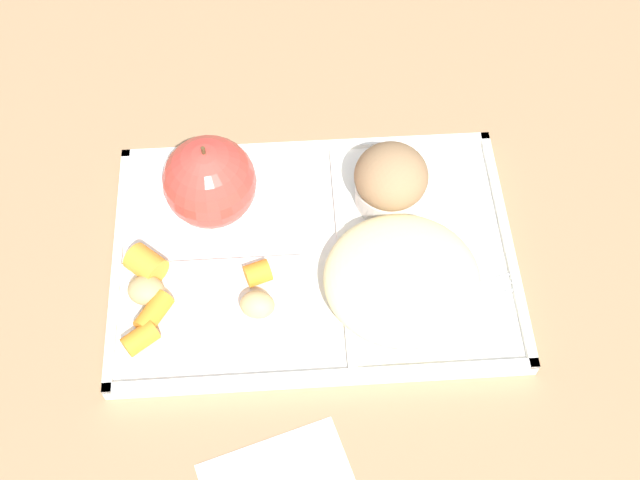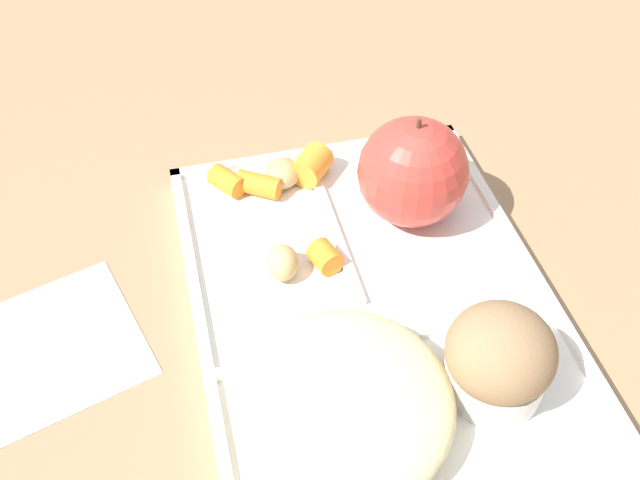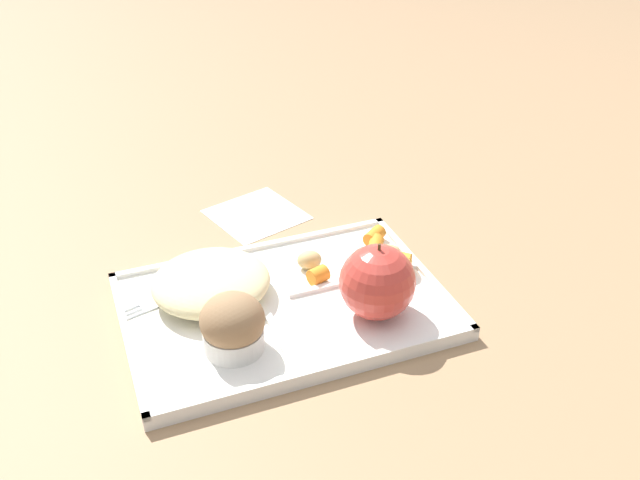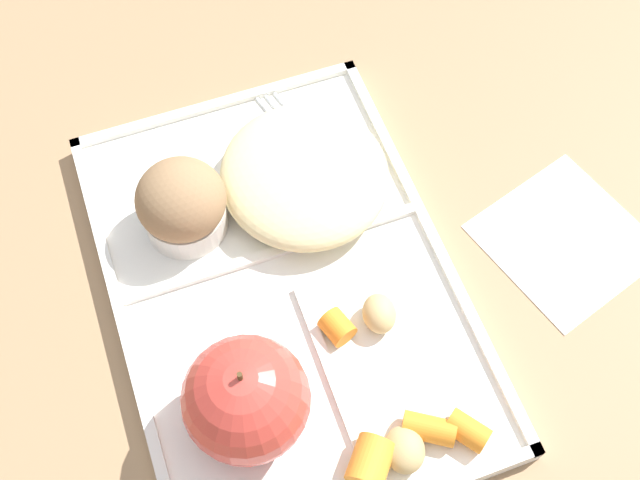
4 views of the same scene
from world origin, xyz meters
TOP-DOWN VIEW (x-y plane):
  - ground at (0.00, 0.00)m, footprint 6.00×6.00m
  - lunch_tray at (-0.00, -0.00)m, footprint 0.38×0.26m
  - green_apple at (-0.09, 0.06)m, footprint 0.09×0.09m
  - bran_muffin at (0.08, 0.06)m, footprint 0.07×0.07m
  - carrot_slice_back at (-0.05, -0.03)m, footprint 0.03×0.03m
  - carrot_slice_center at (-0.16, -0.08)m, footprint 0.04×0.03m
  - carrot_slice_small at (-0.15, -0.06)m, footprint 0.04×0.04m
  - carrot_slice_tilted at (-0.16, -0.01)m, footprint 0.04×0.04m
  - potato_chunk_golden at (-0.16, -0.04)m, footprint 0.04×0.04m
  - potato_chunk_browned at (-0.05, -0.06)m, footprint 0.04×0.03m
  - egg_noodle_pile at (0.08, -0.05)m, footprint 0.14×0.14m
  - meatball_front at (0.09, -0.04)m, footprint 0.04×0.04m
  - meatball_center at (0.04, -0.06)m, footprint 0.03×0.03m
  - meatball_side at (0.11, -0.02)m, footprint 0.03×0.03m
  - meatball_back at (0.10, -0.03)m, footprint 0.04×0.04m
  - plastic_fork at (0.13, -0.06)m, footprint 0.14×0.05m
  - paper_napkin at (-0.04, -0.23)m, footprint 0.15×0.15m

SIDE VIEW (x-z plane):
  - ground at x=0.00m, z-range 0.00..0.00m
  - paper_napkin at x=-0.04m, z-range 0.00..0.00m
  - lunch_tray at x=0.00m, z-range 0.00..0.02m
  - plastic_fork at x=0.13m, z-range 0.01..0.02m
  - carrot_slice_small at x=-0.15m, z-range 0.01..0.03m
  - carrot_slice_center at x=-0.16m, z-range 0.01..0.03m
  - carrot_slice_back at x=-0.05m, z-range 0.01..0.03m
  - potato_chunk_golden at x=-0.16m, z-range 0.01..0.03m
  - potato_chunk_browned at x=-0.05m, z-range 0.01..0.04m
  - carrot_slice_tilted at x=-0.16m, z-range 0.01..0.04m
  - meatball_center at x=0.04m, z-range 0.01..0.04m
  - meatball_side at x=0.11m, z-range 0.01..0.04m
  - meatball_front at x=0.09m, z-range 0.01..0.05m
  - meatball_back at x=0.10m, z-range 0.01..0.05m
  - egg_noodle_pile at x=0.08m, z-range 0.01..0.06m
  - bran_muffin at x=0.08m, z-range 0.01..0.08m
  - green_apple at x=-0.09m, z-range 0.01..0.11m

